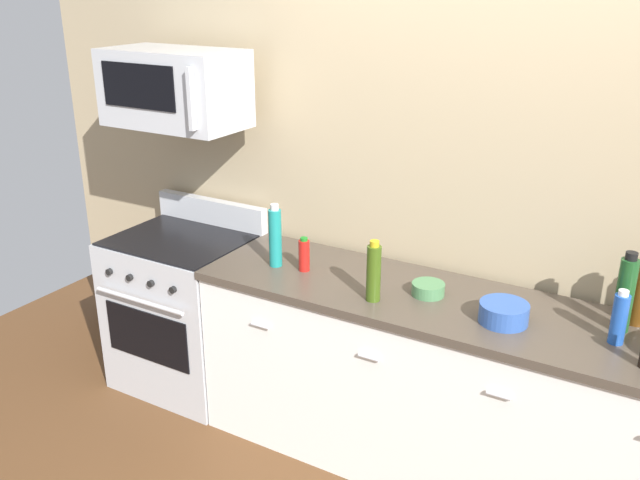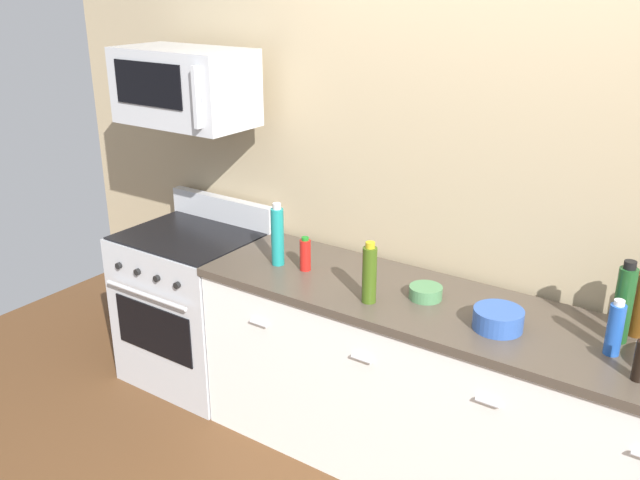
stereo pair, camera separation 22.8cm
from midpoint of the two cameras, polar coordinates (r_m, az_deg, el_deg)
ground_plane at (r=3.65m, az=12.01°, el=-18.62°), size 6.75×6.75×0.00m
back_wall at (r=3.36m, az=16.51°, el=3.68°), size 5.63×0.10×2.70m
counter_unit at (r=3.38m, az=12.60°, el=-12.60°), size 2.54×0.66×0.92m
range_oven at (r=4.15m, az=-8.81°, el=-5.41°), size 0.76×0.69×1.07m
microwave at (r=3.80m, az=-9.44°, el=12.43°), size 0.74×0.44×0.40m
bottle_olive_oil at (r=3.09m, az=6.23°, el=-2.84°), size 0.07×0.07×0.29m
bottle_soda_blue at (r=2.95m, az=25.31°, el=-6.69°), size 0.06×0.06×0.23m
bottle_hot_sauce_red at (r=3.43m, az=0.67°, el=-1.23°), size 0.06×0.06×0.18m
bottle_sparkling_teal at (r=3.47m, az=-1.67°, el=0.33°), size 0.07×0.07×0.33m
bottle_wine_green at (r=3.04m, az=25.83°, el=-4.80°), size 0.07×0.07×0.35m
bowl_blue_mixing at (r=3.01m, az=16.67°, el=-6.29°), size 0.21×0.21×0.09m
bowl_green_glaze at (r=3.21m, az=10.77°, el=-4.29°), size 0.15×0.15×0.06m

